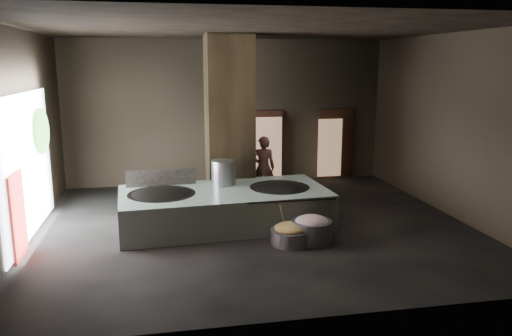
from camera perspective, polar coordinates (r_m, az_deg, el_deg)
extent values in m
cube|color=black|center=(11.92, -0.25, -6.77)|extent=(10.00, 9.00, 0.10)
cube|color=black|center=(11.32, -0.27, 15.87)|extent=(10.00, 9.00, 0.10)
cube|color=black|center=(15.86, -3.30, 6.39)|extent=(10.00, 0.10, 4.50)
cube|color=black|center=(7.03, 6.57, -0.62)|extent=(10.00, 0.10, 4.50)
cube|color=black|center=(11.59, -25.66, 3.21)|extent=(0.10, 9.00, 4.50)
cube|color=black|center=(13.28, 21.77, 4.50)|extent=(0.10, 9.00, 4.50)
cube|color=black|center=(13.21, -3.06, 5.29)|extent=(1.20, 1.20, 4.50)
cube|color=silver|center=(11.86, -3.63, -4.52)|extent=(4.97, 2.62, 0.84)
cube|color=black|center=(11.75, -3.65, -2.67)|extent=(4.72, 2.26, 0.03)
ellipsoid|color=black|center=(11.64, -10.73, -3.33)|extent=(1.52, 1.52, 0.42)
cylinder|color=black|center=(11.62, -10.74, -3.00)|extent=(1.55, 1.55, 0.05)
ellipsoid|color=black|center=(12.05, 2.71, -2.60)|extent=(1.42, 1.42, 0.40)
cylinder|color=black|center=(12.04, 2.71, -2.28)|extent=(1.45, 1.45, 0.05)
cylinder|color=#A1A4A8|center=(12.22, -3.77, -0.59)|extent=(0.59, 0.59, 0.63)
cube|color=black|center=(12.35, -10.80, -1.12)|extent=(1.68, 0.17, 0.42)
imported|color=#975A4D|center=(13.96, 0.84, 0.03)|extent=(0.71, 0.52, 1.79)
cylinder|color=slate|center=(10.71, 4.01, -7.82)|extent=(1.02, 1.02, 0.32)
ellipsoid|color=#A3B356|center=(10.64, 4.03, -6.85)|extent=(0.71, 0.71, 0.22)
cylinder|color=#A1A4A8|center=(10.68, 3.06, -5.64)|extent=(0.22, 0.29, 0.61)
cylinder|color=slate|center=(10.83, 6.35, -7.19)|extent=(1.02, 1.02, 0.48)
ellipsoid|color=#D37E8F|center=(10.76, 6.38, -6.12)|extent=(0.72, 0.72, 0.28)
cube|color=black|center=(16.11, 1.03, 2.37)|extent=(1.18, 0.08, 2.38)
cube|color=#8C6647|center=(15.94, 1.39, 2.09)|extent=(0.89, 0.04, 2.10)
cube|color=black|center=(16.76, 9.10, 2.60)|extent=(1.18, 0.08, 2.38)
cube|color=#8C6647|center=(16.50, 8.42, 2.29)|extent=(0.80, 0.04, 1.90)
cube|color=white|center=(11.86, -24.67, 0.28)|extent=(0.04, 4.20, 3.10)
cube|color=maroon|center=(10.79, -25.56, -4.98)|extent=(0.05, 0.90, 1.70)
ellipsoid|color=#194714|center=(12.80, -23.33, 3.90)|extent=(0.28, 1.10, 1.10)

